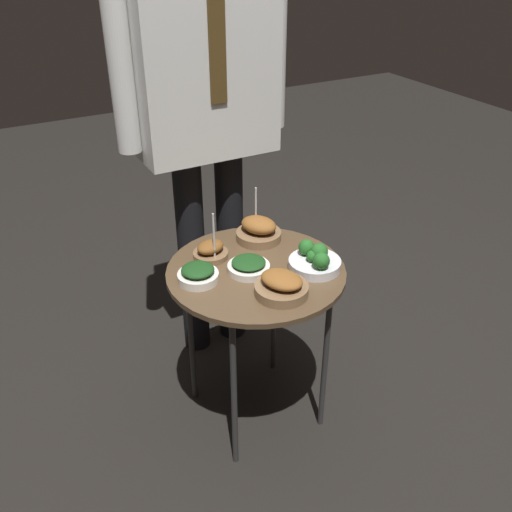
# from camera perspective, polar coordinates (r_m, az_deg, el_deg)

# --- Properties ---
(ground_plane) EXTENTS (8.00, 8.00, 0.00)m
(ground_plane) POSITION_cam_1_polar(r_m,az_deg,el_deg) (2.26, 0.00, -15.02)
(ground_plane) COLOR black
(serving_cart) EXTENTS (0.59, 0.59, 0.63)m
(serving_cart) POSITION_cam_1_polar(r_m,az_deg,el_deg) (1.89, 0.00, -2.67)
(serving_cart) COLOR brown
(serving_cart) RESTS_ON ground_plane
(bowl_spinach_center) EXTENTS (0.14, 0.14, 0.04)m
(bowl_spinach_center) POSITION_cam_1_polar(r_m,az_deg,el_deg) (1.83, -0.71, -1.04)
(bowl_spinach_center) COLOR silver
(bowl_spinach_center) RESTS_ON serving_cart
(bowl_roast_front_right) EXTENTS (0.17, 0.17, 0.07)m
(bowl_roast_front_right) POSITION_cam_1_polar(r_m,az_deg,el_deg) (1.73, 2.70, -2.94)
(bowl_roast_front_right) COLOR brown
(bowl_roast_front_right) RESTS_ON serving_cart
(bowl_spinach_back_right) EXTENTS (0.13, 0.13, 0.05)m
(bowl_spinach_back_right) POSITION_cam_1_polar(r_m,az_deg,el_deg) (1.80, -5.82, -1.81)
(bowl_spinach_back_right) COLOR silver
(bowl_spinach_back_right) RESTS_ON serving_cart
(bowl_roast_front_left) EXTENTS (0.16, 0.16, 0.18)m
(bowl_roast_front_left) POSITION_cam_1_polar(r_m,az_deg,el_deg) (2.01, 0.27, 2.57)
(bowl_roast_front_left) COLOR brown
(bowl_roast_front_left) RESTS_ON serving_cart
(bowl_roast_mid_left) EXTENTS (0.12, 0.12, 0.18)m
(bowl_roast_mid_left) POSITION_cam_1_polar(r_m,az_deg,el_deg) (1.91, -4.57, 0.55)
(bowl_roast_mid_left) COLOR brown
(bowl_roast_mid_left) RESTS_ON serving_cart
(bowl_broccoli_back_left) EXTENTS (0.17, 0.17, 0.09)m
(bowl_broccoli_back_left) POSITION_cam_1_polar(r_m,az_deg,el_deg) (1.85, 5.92, -0.43)
(bowl_broccoli_back_left) COLOR silver
(bowl_broccoli_back_left) RESTS_ON serving_cart
(waiter_figure) EXTENTS (0.65, 0.24, 1.77)m
(waiter_figure) POSITION_cam_1_polar(r_m,az_deg,el_deg) (2.08, -5.25, 16.71)
(waiter_figure) COLOR black
(waiter_figure) RESTS_ON ground_plane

